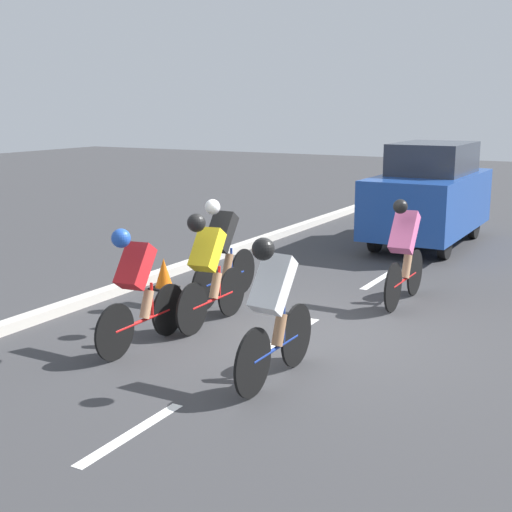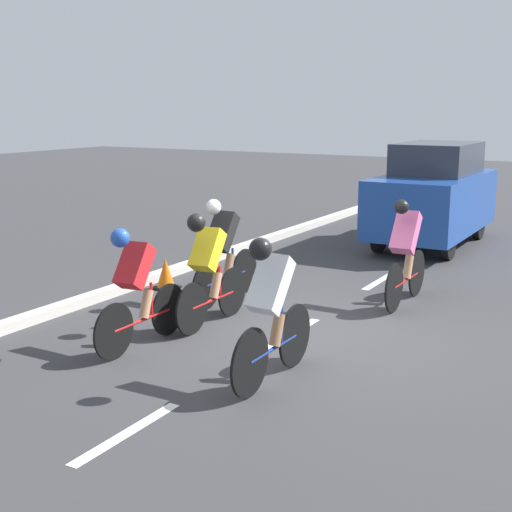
{
  "view_description": "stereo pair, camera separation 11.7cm",
  "coord_description": "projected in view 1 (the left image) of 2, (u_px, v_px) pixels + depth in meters",
  "views": [
    {
      "loc": [
        -3.78,
        7.89,
        2.84
      ],
      "look_at": [
        0.53,
        0.15,
        0.95
      ],
      "focal_mm": 50.0,
      "sensor_mm": 36.0,
      "label": 1
    },
    {
      "loc": [
        -3.88,
        7.83,
        2.84
      ],
      "look_at": [
        0.53,
        0.15,
        0.95
      ],
      "focal_mm": 50.0,
      "sensor_mm": 36.0,
      "label": 2
    }
  ],
  "objects": [
    {
      "name": "cyclist_black",
      "position": [
        222.0,
        248.0,
        10.27
      ],
      "size": [
        0.32,
        1.73,
        1.55
      ],
      "color": "black",
      "rests_on": "ground"
    },
    {
      "name": "cyclist_yellow",
      "position": [
        208.0,
        266.0,
        9.14
      ],
      "size": [
        0.34,
        1.63,
        1.52
      ],
      "color": "black",
      "rests_on": "ground"
    },
    {
      "name": "cyclist_white",
      "position": [
        273.0,
        307.0,
        7.24
      ],
      "size": [
        0.34,
        1.68,
        1.58
      ],
      "color": "black",
      "rests_on": "ground"
    },
    {
      "name": "support_car",
      "position": [
        430.0,
        194.0,
        14.5
      ],
      "size": [
        1.7,
        3.88,
        2.08
      ],
      "color": "black",
      "rests_on": "ground"
    },
    {
      "name": "cyclist_red",
      "position": [
        137.0,
        285.0,
        8.29
      ],
      "size": [
        0.34,
        1.68,
        1.48
      ],
      "color": "black",
      "rests_on": "ground"
    },
    {
      "name": "lane_stripe_near",
      "position": [
        132.0,
        433.0,
        6.27
      ],
      "size": [
        0.12,
        1.4,
        0.01
      ],
      "primitive_type": "cube",
      "color": "white",
      "rests_on": "ground"
    },
    {
      "name": "lane_stripe_mid",
      "position": [
        292.0,
        333.0,
        9.01
      ],
      "size": [
        0.12,
        1.4,
        0.01
      ],
      "primitive_type": "cube",
      "color": "white",
      "rests_on": "ground"
    },
    {
      "name": "ground_plane",
      "position": [
        297.0,
        330.0,
        9.13
      ],
      "size": [
        60.0,
        60.0,
        0.0
      ],
      "primitive_type": "plane",
      "color": "#38383A"
    },
    {
      "name": "lane_stripe_far",
      "position": [
        378.0,
        280.0,
        11.74
      ],
      "size": [
        0.12,
        1.4,
        0.01
      ],
      "primitive_type": "cube",
      "color": "white",
      "rests_on": "ground"
    },
    {
      "name": "cyclist_pink",
      "position": [
        404.0,
        250.0,
        10.17
      ],
      "size": [
        0.33,
        1.72,
        1.56
      ],
      "color": "black",
      "rests_on": "ground"
    },
    {
      "name": "curb",
      "position": [
        98.0,
        296.0,
        10.51
      ],
      "size": [
        0.2,
        25.13,
        0.14
      ],
      "primitive_type": "cube",
      "color": "beige",
      "rests_on": "ground"
    },
    {
      "name": "traffic_cone",
      "position": [
        164.0,
        274.0,
        11.14
      ],
      "size": [
        0.36,
        0.36,
        0.49
      ],
      "color": "black",
      "rests_on": "ground"
    }
  ]
}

